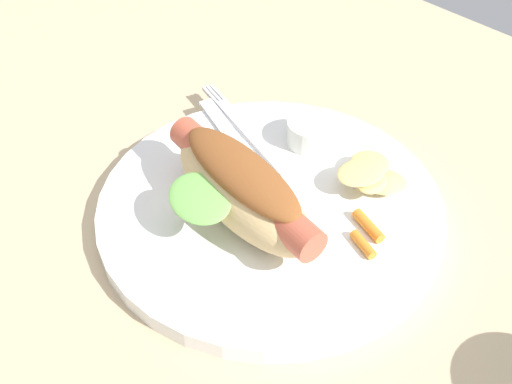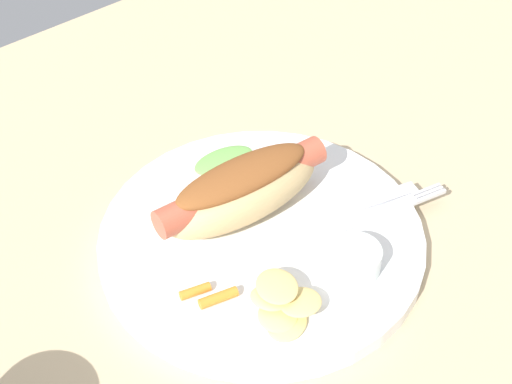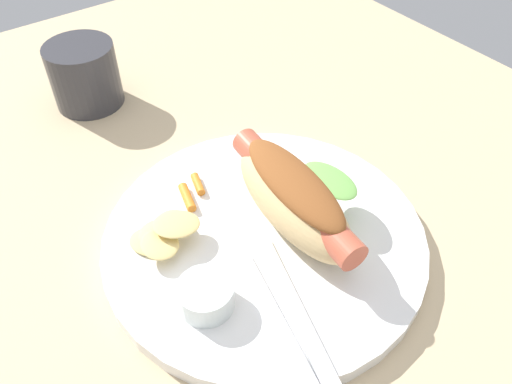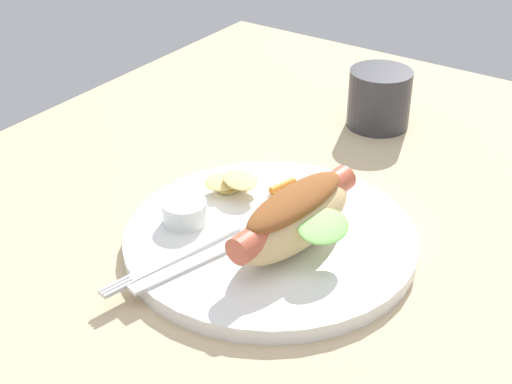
{
  "view_description": "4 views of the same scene",
  "coord_description": "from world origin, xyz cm",
  "px_view_note": "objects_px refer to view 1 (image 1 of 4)",
  "views": [
    {
      "loc": [
        -30.35,
        25.24,
        37.98
      ],
      "look_at": [
        -3.3,
        0.56,
        3.67
      ],
      "focal_mm": 42.78,
      "sensor_mm": 36.0,
      "label": 1
    },
    {
      "loc": [
        -35.38,
        -37.87,
        52.96
      ],
      "look_at": [
        -2.39,
        0.77,
        4.9
      ],
      "focal_mm": 54.53,
      "sensor_mm": 36.0,
      "label": 2
    },
    {
      "loc": [
        21.47,
        -20.21,
        37.95
      ],
      "look_at": [
        -4.96,
        -0.86,
        5.51
      ],
      "focal_mm": 36.35,
      "sensor_mm": 36.0,
      "label": 3
    },
    {
      "loc": [
        49.64,
        33.43,
        44.58
      ],
      "look_at": [
        -2.69,
        -2.43,
        6.26
      ],
      "focal_mm": 52.83,
      "sensor_mm": 36.0,
      "label": 4
    }
  ],
  "objects_px": {
    "sauce_ramekin": "(313,133)",
    "fork": "(245,129)",
    "hot_dog": "(241,187)",
    "knife": "(235,142)",
    "chips_pile": "(373,176)",
    "carrot_garnish": "(366,233)",
    "plate": "(270,207)"
  },
  "relations": [
    {
      "from": "knife",
      "to": "sauce_ramekin",
      "type": "bearing_deg",
      "value": -115.79
    },
    {
      "from": "hot_dog",
      "to": "chips_pile",
      "type": "height_order",
      "value": "hot_dog"
    },
    {
      "from": "plate",
      "to": "sauce_ramekin",
      "type": "bearing_deg",
      "value": -69.62
    },
    {
      "from": "chips_pile",
      "to": "hot_dog",
      "type": "bearing_deg",
      "value": 66.29
    },
    {
      "from": "knife",
      "to": "hot_dog",
      "type": "bearing_deg",
      "value": 158.45
    },
    {
      "from": "chips_pile",
      "to": "knife",
      "type": "bearing_deg",
      "value": 21.73
    },
    {
      "from": "plate",
      "to": "carrot_garnish",
      "type": "bearing_deg",
      "value": -160.95
    },
    {
      "from": "plate",
      "to": "carrot_garnish",
      "type": "height_order",
      "value": "carrot_garnish"
    },
    {
      "from": "fork",
      "to": "chips_pile",
      "type": "height_order",
      "value": "chips_pile"
    },
    {
      "from": "hot_dog",
      "to": "fork",
      "type": "distance_m",
      "value": 0.12
    },
    {
      "from": "fork",
      "to": "knife",
      "type": "bearing_deg",
      "value": 125.04
    },
    {
      "from": "hot_dog",
      "to": "knife",
      "type": "distance_m",
      "value": 0.1
    },
    {
      "from": "hot_dog",
      "to": "fork",
      "type": "relative_size",
      "value": 1.09
    },
    {
      "from": "hot_dog",
      "to": "chips_pile",
      "type": "xyz_separation_m",
      "value": [
        -0.05,
        -0.11,
        -0.02
      ]
    },
    {
      "from": "hot_dog",
      "to": "sauce_ramekin",
      "type": "bearing_deg",
      "value": -71.07
    },
    {
      "from": "chips_pile",
      "to": "carrot_garnish",
      "type": "relative_size",
      "value": 1.76
    },
    {
      "from": "plate",
      "to": "knife",
      "type": "height_order",
      "value": "knife"
    },
    {
      "from": "fork",
      "to": "knife",
      "type": "distance_m",
      "value": 0.02
    },
    {
      "from": "knife",
      "to": "chips_pile",
      "type": "relative_size",
      "value": 2.03
    },
    {
      "from": "fork",
      "to": "hot_dog",
      "type": "bearing_deg",
      "value": 149.62
    },
    {
      "from": "hot_dog",
      "to": "fork",
      "type": "height_order",
      "value": "hot_dog"
    },
    {
      "from": "carrot_garnish",
      "to": "chips_pile",
      "type": "bearing_deg",
      "value": -54.55
    },
    {
      "from": "hot_dog",
      "to": "sauce_ramekin",
      "type": "height_order",
      "value": "hot_dog"
    },
    {
      "from": "plate",
      "to": "carrot_garnish",
      "type": "distance_m",
      "value": 0.09
    },
    {
      "from": "knife",
      "to": "chips_pile",
      "type": "bearing_deg",
      "value": -141.94
    },
    {
      "from": "hot_dog",
      "to": "carrot_garnish",
      "type": "xyz_separation_m",
      "value": [
        -0.09,
        -0.06,
        -0.03
      ]
    },
    {
      "from": "sauce_ramekin",
      "to": "fork",
      "type": "bearing_deg",
      "value": 30.6
    },
    {
      "from": "sauce_ramekin",
      "to": "chips_pile",
      "type": "height_order",
      "value": "same"
    },
    {
      "from": "hot_dog",
      "to": "knife",
      "type": "bearing_deg",
      "value": -32.86
    },
    {
      "from": "plate",
      "to": "fork",
      "type": "height_order",
      "value": "fork"
    },
    {
      "from": "sauce_ramekin",
      "to": "fork",
      "type": "height_order",
      "value": "sauce_ramekin"
    },
    {
      "from": "sauce_ramekin",
      "to": "carrot_garnish",
      "type": "xyz_separation_m",
      "value": [
        -0.11,
        0.06,
        -0.01
      ]
    }
  ]
}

